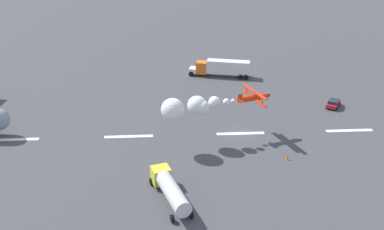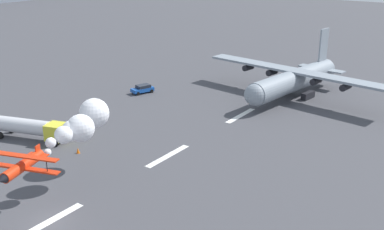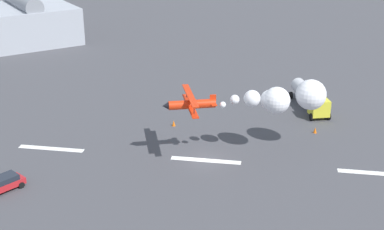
{
  "view_description": "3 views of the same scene",
  "coord_description": "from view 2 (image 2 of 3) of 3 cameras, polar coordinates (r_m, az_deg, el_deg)",
  "views": [
    {
      "loc": [
        12.2,
        67.89,
        34.09
      ],
      "look_at": [
        7.96,
        -2.57,
        2.43
      ],
      "focal_mm": 42.92,
      "sensor_mm": 36.0,
      "label": 1
    },
    {
      "loc": [
        -23.58,
        -33.62,
        24.78
      ],
      "look_at": [
        23.85,
        0.0,
        3.97
      ],
      "focal_mm": 43.54,
      "sensor_mm": 36.0,
      "label": 2
    },
    {
      "loc": [
        7.52,
        -53.9,
        27.44
      ],
      "look_at": [
        -1.66,
        0.42,
        5.27
      ],
      "focal_mm": 50.12,
      "sensor_mm": 36.0,
      "label": 3
    }
  ],
  "objects": [
    {
      "name": "fuel_tanker_truck",
      "position": [
        67.24,
        -19.07,
        -1.47
      ],
      "size": [
        5.57,
        10.31,
        2.9
      ],
      "color": "yellow",
      "rests_on": "ground"
    },
    {
      "name": "traffic_cone_far",
      "position": [
        61.63,
        -13.79,
        -4.24
      ],
      "size": [
        0.44,
        0.44,
        0.75
      ],
      "primitive_type": "cone",
      "color": "orange",
      "rests_on": "ground"
    },
    {
      "name": "runway_stripe_4",
      "position": [
        59.33,
        -2.97,
        -5.02
      ],
      "size": [
        8.0,
        0.9,
        0.01
      ],
      "primitive_type": "cube",
      "color": "white",
      "rests_on": "ground"
    },
    {
      "name": "ground_plane",
      "position": [
        47.97,
        -17.12,
        -12.4
      ],
      "size": [
        440.0,
        440.0,
        0.0
      ],
      "primitive_type": "plane",
      "color": "#424247",
      "rests_on": "ground"
    },
    {
      "name": "airport_staff_sedan",
      "position": [
        85.14,
        -6.07,
        3.23
      ],
      "size": [
        4.41,
        2.98,
        1.52
      ],
      "color": "#194CA5",
      "rests_on": "ground"
    },
    {
      "name": "cargo_transport_plane",
      "position": [
        82.68,
        12.06,
        4.18
      ],
      "size": [
        25.09,
        35.15,
        10.96
      ],
      "color": "gray",
      "rests_on": "ground"
    },
    {
      "name": "stunt_biplane_red",
      "position": [
        52.28,
        -13.45,
        -1.13
      ],
      "size": [
        18.0,
        10.07,
        3.5
      ],
      "color": "red"
    },
    {
      "name": "runway_stripe_3",
      "position": [
        47.96,
        -17.12,
        -12.39
      ],
      "size": [
        8.0,
        0.9,
        0.01
      ],
      "primitive_type": "cube",
      "color": "white",
      "rests_on": "ground"
    },
    {
      "name": "runway_stripe_5",
      "position": [
        73.67,
        5.97,
        -0.07
      ],
      "size": [
        8.0,
        0.9,
        0.01
      ],
      "primitive_type": "cube",
      "color": "white",
      "rests_on": "ground"
    }
  ]
}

